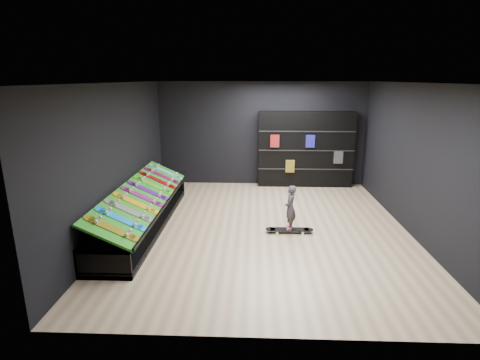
{
  "coord_description": "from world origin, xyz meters",
  "views": [
    {
      "loc": [
        -0.2,
        -7.43,
        3.09
      ],
      "look_at": [
        -0.5,
        0.2,
        1.0
      ],
      "focal_mm": 28.0,
      "sensor_mm": 36.0,
      "label": 1
    }
  ],
  "objects_px": {
    "floor_skateboard": "(289,231)",
    "back_shelving": "(306,149)",
    "child": "(290,216)",
    "display_rack": "(144,215)"
  },
  "relations": [
    {
      "from": "back_shelving",
      "to": "child",
      "type": "relative_size",
      "value": 4.89
    },
    {
      "from": "back_shelving",
      "to": "floor_skateboard",
      "type": "xyz_separation_m",
      "value": [
        -0.74,
        -3.56,
        -1.04
      ]
    },
    {
      "from": "display_rack",
      "to": "back_shelving",
      "type": "xyz_separation_m",
      "value": [
        3.83,
        3.32,
        0.84
      ]
    },
    {
      "from": "floor_skateboard",
      "to": "child",
      "type": "relative_size",
      "value": 1.76
    },
    {
      "from": "back_shelving",
      "to": "floor_skateboard",
      "type": "height_order",
      "value": "back_shelving"
    },
    {
      "from": "floor_skateboard",
      "to": "back_shelving",
      "type": "bearing_deg",
      "value": 77.47
    },
    {
      "from": "display_rack",
      "to": "back_shelving",
      "type": "relative_size",
      "value": 1.65
    },
    {
      "from": "display_rack",
      "to": "floor_skateboard",
      "type": "height_order",
      "value": "display_rack"
    },
    {
      "from": "display_rack",
      "to": "child",
      "type": "xyz_separation_m",
      "value": [
        3.09,
        -0.24,
        0.12
      ]
    },
    {
      "from": "display_rack",
      "to": "child",
      "type": "bearing_deg",
      "value": -4.52
    }
  ]
}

